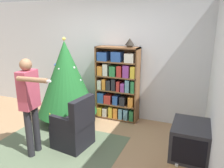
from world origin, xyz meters
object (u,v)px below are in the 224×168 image
object	(u,v)px
armchair	(74,129)
table_lamp	(130,42)
bookshelf	(117,85)
television	(190,140)
standing_person	(30,100)
christmas_tree	(66,78)

from	to	relation	value
armchair	table_lamp	distance (m)	2.02
bookshelf	table_lamp	distance (m)	0.96
bookshelf	armchair	world-z (taller)	bookshelf
bookshelf	television	xyz separation A→B (m)	(1.60, -1.60, -0.14)
standing_person	armchair	bearing A→B (deg)	126.12
bookshelf	christmas_tree	distance (m)	1.10
television	armchair	size ratio (longest dim) A/B	0.66
television	christmas_tree	bearing A→B (deg)	157.46
christmas_tree	armchair	size ratio (longest dim) A/B	1.98
bookshelf	table_lamp	xyz separation A→B (m)	(0.26, 0.01, 0.92)
bookshelf	christmas_tree	xyz separation A→B (m)	(-0.94, -0.54, 0.19)
bookshelf	standing_person	bearing A→B (deg)	-113.16
television	standing_person	world-z (taller)	standing_person
armchair	christmas_tree	bearing A→B (deg)	-133.84
christmas_tree	armchair	xyz separation A→B (m)	(0.67, -0.82, -0.66)
television	armchair	world-z (taller)	armchair
bookshelf	christmas_tree	world-z (taller)	christmas_tree
bookshelf	armchair	xyz separation A→B (m)	(-0.27, -1.36, -0.47)
christmas_tree	table_lamp	distance (m)	1.51
armchair	table_lamp	world-z (taller)	table_lamp
standing_person	table_lamp	bearing A→B (deg)	145.41
bookshelf	television	world-z (taller)	bookshelf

